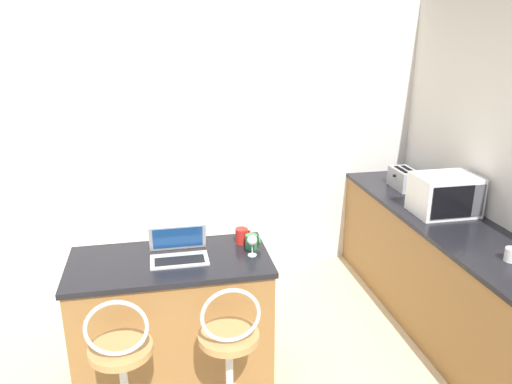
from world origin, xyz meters
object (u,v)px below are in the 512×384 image
object	(u,v)px
microwave	(445,195)
mug_red	(242,236)
toaster	(404,179)
wine_glass_short	(252,241)
laptop	(179,250)
mug_blue	(403,172)
bar_stool_far	(230,367)
mug_green	(252,242)
mug_white	(512,255)
bar_stool_near	(124,381)

from	to	relation	value
microwave	mug_red	size ratio (longest dim) A/B	4.53
toaster	wine_glass_short	size ratio (longest dim) A/B	2.22
laptop	mug_blue	world-z (taller)	laptop
bar_stool_far	toaster	size ratio (longest dim) A/B	3.30
mug_green	wine_glass_short	bearing A→B (deg)	-99.96
mug_blue	mug_white	xyz separation A→B (m)	(-0.18, -1.79, -0.01)
microwave	mug_red	bearing A→B (deg)	-171.96
bar_stool_near	mug_blue	world-z (taller)	bar_stool_near
wine_glass_short	laptop	bearing A→B (deg)	172.15
bar_stool_near	mug_blue	xyz separation A→B (m)	(2.56, 1.91, 0.47)
bar_stool_far	mug_white	world-z (taller)	bar_stool_far
mug_blue	mug_red	world-z (taller)	mug_red
bar_stool_near	toaster	world-z (taller)	toaster
bar_stool_near	mug_green	bearing A→B (deg)	36.91
bar_stool_near	microwave	bearing A→B (deg)	21.52
bar_stool_far	laptop	distance (m)	0.78
bar_stool_far	wine_glass_short	xyz separation A→B (m)	(0.23, 0.52, 0.52)
laptop	toaster	world-z (taller)	laptop
bar_stool_near	wine_glass_short	size ratio (longest dim) A/B	7.32
bar_stool_far	mug_green	xyz separation A→B (m)	(0.25, 0.62, 0.47)
bar_stool_far	mug_blue	size ratio (longest dim) A/B	9.92
microwave	mug_white	size ratio (longest dim) A/B	4.75
wine_glass_short	mug_white	distance (m)	1.62
laptop	mug_white	size ratio (longest dim) A/B	3.61
toaster	mug_red	world-z (taller)	toaster
toaster	mug_blue	bearing A→B (deg)	63.93
toaster	mug_white	xyz separation A→B (m)	(-0.02, -1.46, -0.04)
mug_blue	mug_white	distance (m)	1.80
mug_green	mug_red	distance (m)	0.11
bar_stool_near	mug_red	size ratio (longest dim) A/B	9.79
bar_stool_far	toaster	bearing A→B (deg)	41.05
microwave	mug_blue	size ratio (longest dim) A/B	4.59
bar_stool_far	wine_glass_short	size ratio (longest dim) A/B	7.32
microwave	mug_blue	world-z (taller)	microwave
bar_stool_near	toaster	size ratio (longest dim) A/B	3.30
microwave	toaster	bearing A→B (deg)	90.92
laptop	mug_green	xyz separation A→B (m)	(0.48, 0.04, -0.00)
mug_red	laptop	bearing A→B (deg)	-162.48
microwave	toaster	size ratio (longest dim) A/B	1.53
bar_stool_near	mug_green	xyz separation A→B (m)	(0.83, 0.62, 0.47)
mug_blue	mug_red	distance (m)	2.14
bar_stool_near	bar_stool_far	world-z (taller)	same
bar_stool_far	mug_blue	distance (m)	2.79
laptop	mug_green	world-z (taller)	laptop
mug_green	toaster	bearing A→B (deg)	31.50
mug_blue	mug_green	distance (m)	2.16
laptop	bar_stool_far	bearing A→B (deg)	-68.62
bar_stool_near	mug_green	world-z (taller)	bar_stool_near
bar_stool_near	mug_blue	bearing A→B (deg)	36.78
microwave	mug_blue	distance (m)	0.98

